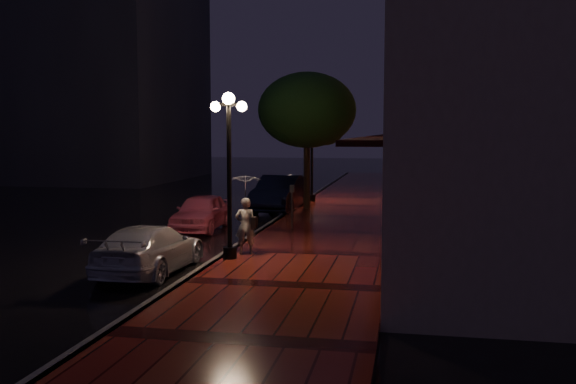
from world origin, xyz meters
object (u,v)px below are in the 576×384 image
Objects in this scene: street_tree at (307,113)px; silver_car at (150,249)px; streetlamp_near at (229,165)px; parking_meter at (292,202)px; woman_with_umbrella at (245,202)px; navy_car at (280,193)px; streetlamp_far at (312,149)px; pink_car at (201,212)px.

street_tree is 13.01m from silver_car.
parking_meter is at bearing 83.11° from streetlamp_near.
silver_car is 2.94m from woman_with_umbrella.
parking_meter is (1.60, -5.75, 0.28)m from navy_car.
woman_with_umbrella is (0.25, 0.67, -1.02)m from streetlamp_near.
streetlamp_far reaches higher than pink_car.
silver_car is at bearing -140.59° from streetlamp_near.
street_tree is at bearing -85.09° from streetlamp_far.
navy_car is at bearing 173.42° from street_tree.
pink_car is 6.87m from silver_car.
parking_meter is (0.65, 5.38, -1.55)m from streetlamp_near.
streetlamp_far is 3.53m from navy_car.
woman_with_umbrella is 1.45× the size of parking_meter.
silver_car is at bearing -84.16° from pink_car.
streetlamp_far reaches higher than woman_with_umbrella.
streetlamp_far is 1.05× the size of silver_car.
woman_with_umbrella reaches higher than navy_car.
street_tree reaches higher than navy_car.
navy_car reaches higher than pink_car.
woman_with_umbrella is at bearing 69.25° from streetlamp_near.
streetlamp_near is at bearing -91.35° from street_tree.
streetlamp_near is 1.00× the size of streetlamp_far.
streetlamp_near is 1.25m from woman_with_umbrella.
parking_meter is (0.65, -8.62, -1.55)m from streetlamp_far.
pink_car is (-2.62, 5.45, -1.97)m from streetlamp_near.
streetlamp_near reaches higher than parking_meter.
streetlamp_near is 11.32m from navy_car.
streetlamp_near reaches higher than pink_car.
streetlamp_near is at bearing -66.60° from pink_car.
pink_car is 2.49× the size of parking_meter.
street_tree is 3.67m from navy_car.
silver_car is (-0.70, -12.49, -0.18)m from navy_car.
navy_car is at bearing -108.32° from streetlamp_far.
streetlamp_far is 2.00× the size of woman_with_umbrella.
streetlamp_far is 15.57m from silver_car.
parking_meter is (0.39, -5.61, -3.19)m from street_tree.
streetlamp_far is at bearing -102.35° from woman_with_umbrella.
silver_car is at bearing -90.99° from navy_car.
street_tree reaches higher than woman_with_umbrella.
street_tree is (0.26, 10.99, 1.64)m from streetlamp_near.
streetlamp_near is at bearing -92.15° from parking_meter.
navy_car is 1.15× the size of silver_car.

